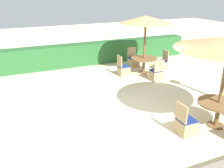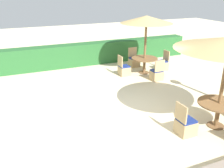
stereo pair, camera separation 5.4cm
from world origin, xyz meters
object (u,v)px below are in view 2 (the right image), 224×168
at_px(patio_chair_back_right_south, 157,74).
at_px(patio_chair_back_right_west, 124,70).
at_px(patio_chair_front_right_west, 185,126).
at_px(round_table_back_right, 144,61).
at_px(patio_chair_back_right_east, 162,65).
at_px(parasol_back_right, 146,20).
at_px(round_table_front_right, 219,107).
at_px(patio_chair_back_right_north, 134,61).

bearing_deg(patio_chair_back_right_south, patio_chair_back_right_west, 132.62).
bearing_deg(patio_chair_front_right_west, patio_chair_back_right_west, 173.64).
bearing_deg(round_table_back_right, patio_chair_front_right_west, -107.62).
xyz_separation_m(round_table_back_right, patio_chair_back_right_south, (0.00, -1.06, -0.32)).
height_order(round_table_back_right, patio_chair_back_right_east, patio_chair_back_right_east).
height_order(parasol_back_right, patio_chair_back_right_west, parasol_back_right).
bearing_deg(patio_chair_back_right_west, patio_chair_front_right_west, -6.36).
height_order(parasol_back_right, patio_chair_front_right_west, parasol_back_right).
height_order(patio_chair_back_right_south, patio_chair_front_right_west, same).
relative_size(patio_chair_back_right_south, round_table_front_right, 0.79).
xyz_separation_m(parasol_back_right, round_table_front_right, (-0.48, -4.99, -1.82)).
bearing_deg(round_table_back_right, patio_chair_back_right_south, -89.98).
distance_m(parasol_back_right, patio_chair_back_right_west, 2.39).
relative_size(patio_chair_back_right_north, patio_chair_front_right_west, 1.00).
relative_size(parasol_back_right, round_table_front_right, 2.21).
distance_m(patio_chair_back_right_east, patio_chair_back_right_south, 1.52).
xyz_separation_m(patio_chair_back_right_west, patio_chair_back_right_south, (1.02, -1.11, 0.00)).
height_order(parasol_back_right, round_table_front_right, parasol_back_right).
bearing_deg(patio_chair_back_right_east, patio_chair_back_right_west, 90.23).
bearing_deg(patio_chair_front_right_west, patio_chair_back_right_south, 157.99).
distance_m(patio_chair_back_right_east, patio_chair_front_right_west, 5.67).
bearing_deg(round_table_front_right, patio_chair_back_right_north, 85.10).
xyz_separation_m(patio_chair_back_right_west, patio_chair_back_right_east, (2.05, 0.01, 0.00)).
height_order(patio_chair_back_right_west, patio_chair_front_right_west, same).
bearing_deg(patio_chair_back_right_south, patio_chair_front_right_west, -112.01).
bearing_deg(patio_chair_back_right_south, patio_chair_back_right_east, 47.25).
xyz_separation_m(patio_chair_back_right_west, patio_chair_front_right_west, (-0.56, -5.02, 0.00)).
height_order(round_table_front_right, patio_chair_front_right_west, patio_chair_front_right_west).
bearing_deg(patio_chair_back_right_north, round_table_front_right, 85.10).
distance_m(patio_chair_back_right_north, round_table_front_right, 6.10).
xyz_separation_m(round_table_back_right, patio_chair_back_right_north, (0.04, 1.08, -0.32)).
relative_size(round_table_back_right, round_table_front_right, 1.02).
bearing_deg(patio_chair_back_right_east, round_table_front_right, 163.26).
bearing_deg(patio_chair_front_right_west, patio_chair_back_right_north, 165.05).
height_order(patio_chair_back_right_west, patio_chair_back_right_east, same).
height_order(round_table_back_right, patio_chair_back_right_west, patio_chair_back_right_west).
relative_size(patio_chair_back_right_north, round_table_front_right, 0.79).
distance_m(round_table_back_right, patio_chair_back_right_west, 1.07).
xyz_separation_m(patio_chair_back_right_south, round_table_front_right, (-0.48, -3.93, 0.34)).
bearing_deg(patio_chair_back_right_east, patio_chair_front_right_west, 152.53).
bearing_deg(patio_chair_back_right_east, parasol_back_right, 92.94).
relative_size(parasol_back_right, patio_chair_back_right_north, 2.80).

